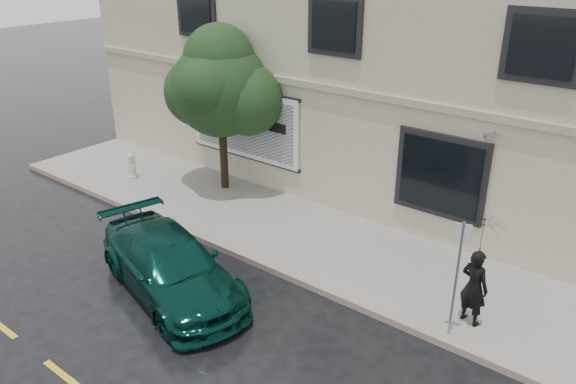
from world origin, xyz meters
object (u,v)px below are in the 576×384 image
Objects in this scene: car at (171,266)px; pedestrian at (474,287)px; fire_hydrant at (132,166)px; street_tree at (220,89)px.

pedestrian is at bearing -47.33° from car.
pedestrian reaches higher than car.
fire_hydrant is at bearing 75.74° from car.
pedestrian is 11.49m from fire_hydrant.
car is 6.11m from street_tree.
car reaches higher than fire_hydrant.
fire_hydrant is at bearing 11.02° from pedestrian.
fire_hydrant is (-11.47, 0.58, -0.40)m from pedestrian.
car is 6.33m from pedestrian.
car is at bearing -58.11° from street_tree.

